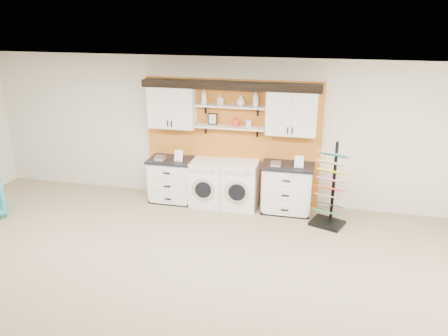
% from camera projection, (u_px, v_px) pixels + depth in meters
% --- Properties ---
extents(floor, '(10.00, 10.00, 0.00)m').
position_uv_depth(floor, '(161.00, 330.00, 5.21)').
color(floor, gray).
rests_on(floor, ground).
extents(ceiling, '(10.00, 10.00, 0.00)m').
position_uv_depth(ceiling, '(147.00, 96.00, 4.26)').
color(ceiling, white).
rests_on(ceiling, wall_back).
extents(wall_back, '(10.00, 0.00, 10.00)m').
position_uv_depth(wall_back, '(232.00, 131.00, 8.40)').
color(wall_back, beige).
rests_on(wall_back, floor).
extents(accent_panel, '(3.40, 0.07, 2.40)m').
position_uv_depth(accent_panel, '(232.00, 142.00, 8.43)').
color(accent_panel, '#BF6B20').
rests_on(accent_panel, wall_back).
extents(upper_cabinet_left, '(0.90, 0.35, 0.84)m').
position_uv_depth(upper_cabinet_left, '(172.00, 106.00, 8.29)').
color(upper_cabinet_left, white).
rests_on(upper_cabinet_left, wall_back).
extents(upper_cabinet_right, '(0.90, 0.35, 0.84)m').
position_uv_depth(upper_cabinet_right, '(292.00, 112.00, 7.80)').
color(upper_cabinet_right, white).
rests_on(upper_cabinet_right, wall_back).
extents(shelf_lower, '(1.32, 0.28, 0.03)m').
position_uv_depth(shelf_lower, '(230.00, 127.00, 8.17)').
color(shelf_lower, white).
rests_on(shelf_lower, wall_back).
extents(shelf_upper, '(1.32, 0.28, 0.03)m').
position_uv_depth(shelf_upper, '(230.00, 106.00, 8.03)').
color(shelf_upper, white).
rests_on(shelf_upper, wall_back).
extents(crown_molding, '(3.30, 0.41, 0.13)m').
position_uv_depth(crown_molding, '(230.00, 84.00, 7.91)').
color(crown_molding, black).
rests_on(crown_molding, wall_back).
extents(picture_frame, '(0.18, 0.02, 0.22)m').
position_uv_depth(picture_frame, '(213.00, 119.00, 8.25)').
color(picture_frame, black).
rests_on(picture_frame, shelf_lower).
extents(canister_red, '(0.11, 0.11, 0.16)m').
position_uv_depth(canister_red, '(235.00, 123.00, 8.12)').
color(canister_red, red).
rests_on(canister_red, shelf_lower).
extents(canister_cream, '(0.10, 0.10, 0.14)m').
position_uv_depth(canister_cream, '(249.00, 124.00, 8.07)').
color(canister_cream, silver).
rests_on(canister_cream, shelf_lower).
extents(base_cabinet_left, '(0.89, 0.66, 0.87)m').
position_uv_depth(base_cabinet_left, '(172.00, 179.00, 8.64)').
color(base_cabinet_left, white).
rests_on(base_cabinet_left, floor).
extents(base_cabinet_right, '(0.95, 0.66, 0.93)m').
position_uv_depth(base_cabinet_right, '(287.00, 188.00, 8.15)').
color(base_cabinet_right, white).
rests_on(base_cabinet_right, floor).
extents(washer, '(0.63, 0.71, 0.88)m').
position_uv_depth(washer, '(208.00, 183.00, 8.48)').
color(washer, white).
rests_on(washer, floor).
extents(dryer, '(0.64, 0.71, 0.90)m').
position_uv_depth(dryer, '(241.00, 185.00, 8.34)').
color(dryer, white).
rests_on(dryer, floor).
extents(sample_rack, '(0.67, 0.61, 1.49)m').
position_uv_depth(sample_rack, '(330.00, 199.00, 7.62)').
color(sample_rack, black).
rests_on(sample_rack, floor).
extents(soap_bottle_a, '(0.15, 0.15, 0.28)m').
position_uv_depth(soap_bottle_a, '(204.00, 97.00, 8.09)').
color(soap_bottle_a, silver).
rests_on(soap_bottle_a, shelf_upper).
extents(soap_bottle_b, '(0.12, 0.12, 0.19)m').
position_uv_depth(soap_bottle_b, '(220.00, 100.00, 8.04)').
color(soap_bottle_b, silver).
rests_on(soap_bottle_b, shelf_upper).
extents(soap_bottle_c, '(0.20, 0.20, 0.19)m').
position_uv_depth(soap_bottle_c, '(241.00, 101.00, 7.95)').
color(soap_bottle_c, silver).
rests_on(soap_bottle_c, shelf_upper).
extents(soap_bottle_d, '(0.14, 0.14, 0.29)m').
position_uv_depth(soap_bottle_d, '(256.00, 99.00, 7.88)').
color(soap_bottle_d, silver).
rests_on(soap_bottle_d, shelf_upper).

